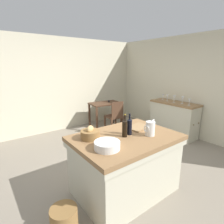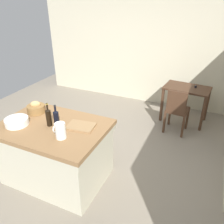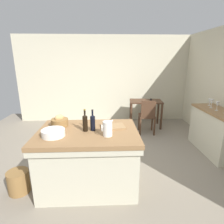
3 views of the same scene
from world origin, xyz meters
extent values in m
plane|color=gray|center=(0.00, 0.00, 0.00)|extent=(6.76, 6.76, 0.00)
cube|color=beige|center=(0.00, 2.60, 1.30)|extent=(5.32, 0.12, 2.60)
cube|color=olive|center=(-0.28, -0.65, 0.86)|extent=(1.46, 1.03, 0.06)
cube|color=beige|center=(-0.28, -0.65, 0.79)|extent=(1.44, 1.01, 0.08)
cube|color=beige|center=(-0.28, -0.65, 0.42)|extent=(1.38, 0.95, 0.83)
cube|color=#472D1E|center=(1.16, 1.90, 0.75)|extent=(0.95, 0.65, 0.04)
cube|color=#472D1E|center=(0.72, 1.69, 0.37)|extent=(0.05, 0.05, 0.73)
cube|color=#472D1E|center=(1.54, 1.61, 0.37)|extent=(0.05, 0.05, 0.73)
cube|color=#472D1E|center=(0.77, 2.18, 0.37)|extent=(0.05, 0.05, 0.73)
cube|color=#472D1E|center=(1.59, 2.10, 0.37)|extent=(0.05, 0.05, 0.73)
cylinder|color=black|center=(1.31, 1.93, 0.79)|extent=(0.04, 0.04, 0.05)
cube|color=#472D1E|center=(1.08, 1.40, 0.47)|extent=(0.43, 0.43, 0.04)
cube|color=#472D1E|center=(1.07, 1.22, 0.70)|extent=(0.36, 0.06, 0.42)
cube|color=#472D1E|center=(1.28, 1.56, 0.22)|extent=(0.04, 0.04, 0.45)
cube|color=#472D1E|center=(0.92, 1.59, 0.22)|extent=(0.04, 0.04, 0.45)
cube|color=#472D1E|center=(1.25, 1.20, 0.22)|extent=(0.04, 0.04, 0.45)
cube|color=#472D1E|center=(0.89, 1.23, 0.22)|extent=(0.04, 0.04, 0.45)
cylinder|color=white|center=(0.01, -0.83, 0.99)|extent=(0.13, 0.13, 0.20)
cone|color=white|center=(0.07, -0.83, 1.10)|extent=(0.07, 0.04, 0.06)
torus|color=white|center=(-0.07, -0.83, 1.00)|extent=(0.02, 0.10, 0.10)
cylinder|color=white|center=(-0.72, -0.82, 0.94)|extent=(0.31, 0.31, 0.09)
cylinder|color=olive|center=(-0.72, -0.43, 0.95)|extent=(0.26, 0.26, 0.12)
ellipsoid|color=tan|center=(-0.72, -0.43, 1.03)|extent=(0.16, 0.14, 0.10)
cube|color=#99754C|center=(0.10, -0.52, 0.90)|extent=(0.39, 0.30, 0.02)
cylinder|color=black|center=(-0.20, -0.63, 1.00)|extent=(0.07, 0.07, 0.21)
cone|color=black|center=(-0.20, -0.63, 1.12)|extent=(0.07, 0.07, 0.03)
cylinder|color=black|center=(-0.20, -0.63, 1.17)|extent=(0.03, 0.03, 0.08)
cylinder|color=black|center=(-0.20, -0.63, 1.20)|extent=(0.03, 0.03, 0.01)
cylinder|color=black|center=(-0.31, -0.65, 1.00)|extent=(0.07, 0.07, 0.22)
cone|color=black|center=(-0.31, -0.65, 1.13)|extent=(0.07, 0.07, 0.03)
cylinder|color=black|center=(-0.31, -0.65, 1.18)|extent=(0.03, 0.03, 0.08)
cylinder|color=#B29933|center=(-0.31, -0.65, 1.21)|extent=(0.03, 0.03, 0.01)
cylinder|color=olive|center=(-1.30, -0.79, 0.17)|extent=(0.30, 0.30, 0.33)
camera|label=1|loc=(-1.86, -2.42, 1.86)|focal=29.01mm
camera|label=2|loc=(1.54, -2.72, 2.47)|focal=36.57mm
camera|label=3|loc=(-0.03, -3.14, 1.88)|focal=29.30mm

